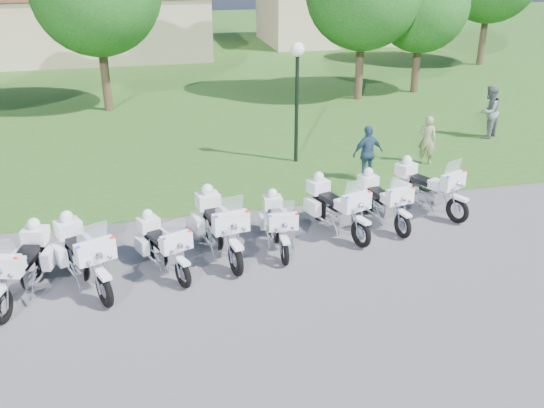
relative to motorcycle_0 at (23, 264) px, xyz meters
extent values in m
plane|color=#535358|center=(6.27, 0.01, -0.69)|extent=(100.00, 100.00, 0.00)
cube|color=#34581C|center=(6.27, 27.01, -0.69)|extent=(100.00, 48.00, 0.01)
torus|color=black|center=(-0.28, -0.99, -0.35)|extent=(0.32, 0.71, 0.69)
torus|color=black|center=(0.20, 0.71, -0.35)|extent=(0.32, 0.71, 0.69)
cube|color=white|center=(-0.21, -0.76, 0.40)|extent=(0.79, 0.44, 0.41)
sphere|color=red|center=(0.09, -0.91, 0.59)|extent=(0.09, 0.09, 0.09)
cube|color=silver|center=(-0.03, -0.12, -0.22)|extent=(0.50, 0.65, 0.35)
cube|color=white|center=(-0.10, -0.36, 0.14)|extent=(0.46, 0.61, 0.23)
cube|color=black|center=(0.05, 0.18, 0.12)|extent=(0.51, 0.71, 0.12)
cube|color=white|center=(0.46, 0.48, -0.17)|extent=(0.32, 0.57, 0.37)
cube|color=white|center=(-0.14, 0.64, -0.17)|extent=(0.32, 0.57, 0.37)
cube|color=white|center=(0.21, 0.74, 0.26)|extent=(0.59, 0.53, 0.33)
sphere|color=white|center=(0.21, 0.74, 0.53)|extent=(0.27, 0.27, 0.27)
torus|color=black|center=(1.60, -0.86, -0.34)|extent=(0.41, 0.72, 0.72)
torus|color=black|center=(0.89, 0.82, -0.34)|extent=(0.41, 0.72, 0.72)
cube|color=white|center=(1.61, -0.88, 0.04)|extent=(0.36, 0.51, 0.08)
cube|color=white|center=(1.51, -0.63, 0.44)|extent=(0.81, 0.54, 0.43)
cube|color=silver|center=(1.48, -0.57, 0.81)|extent=(0.60, 0.36, 0.40)
sphere|color=red|center=(1.85, -0.55, 0.64)|extent=(0.10, 0.10, 0.10)
sphere|color=#1426E5|center=(1.22, -0.82, 0.64)|extent=(0.10, 0.10, 0.10)
cube|color=silver|center=(1.24, 0.00, -0.21)|extent=(0.57, 0.70, 0.37)
cube|color=white|center=(1.34, -0.24, 0.17)|extent=(0.54, 0.65, 0.24)
cube|color=black|center=(1.11, 0.30, 0.15)|extent=(0.60, 0.76, 0.13)
cube|color=white|center=(1.25, 0.80, -0.15)|extent=(0.40, 0.59, 0.39)
cube|color=white|center=(0.65, 0.55, -0.15)|extent=(0.40, 0.59, 0.39)
cube|color=white|center=(0.87, 0.85, 0.30)|extent=(0.64, 0.60, 0.34)
sphere|color=white|center=(0.87, 0.85, 0.58)|extent=(0.28, 0.28, 0.28)
torus|color=black|center=(3.19, -0.49, -0.39)|extent=(0.35, 0.62, 0.62)
torus|color=black|center=(2.59, 0.96, -0.39)|extent=(0.35, 0.62, 0.62)
cube|color=white|center=(3.19, -0.51, -0.06)|extent=(0.31, 0.44, 0.06)
cube|color=white|center=(3.11, -0.30, 0.28)|extent=(0.70, 0.46, 0.37)
cube|color=silver|center=(3.08, -0.25, 0.60)|extent=(0.52, 0.30, 0.35)
sphere|color=red|center=(3.40, -0.24, 0.45)|extent=(0.08, 0.08, 0.08)
sphere|color=#1426E5|center=(2.85, -0.46, 0.45)|extent=(0.08, 0.08, 0.08)
cube|color=silver|center=(2.88, 0.25, -0.28)|extent=(0.49, 0.60, 0.31)
cube|color=white|center=(2.97, 0.04, 0.05)|extent=(0.46, 0.56, 0.20)
cube|color=black|center=(2.78, 0.51, 0.03)|extent=(0.51, 0.65, 0.11)
cube|color=white|center=(2.90, 0.94, -0.23)|extent=(0.34, 0.51, 0.33)
cube|color=white|center=(2.39, 0.73, -0.23)|extent=(0.34, 0.51, 0.33)
cube|color=white|center=(2.58, 0.98, 0.16)|extent=(0.55, 0.51, 0.30)
sphere|color=white|center=(2.58, 0.98, 0.40)|extent=(0.24, 0.24, 0.24)
torus|color=black|center=(4.35, -0.24, -0.33)|extent=(0.27, 0.75, 0.74)
torus|color=black|center=(4.03, 1.60, -0.33)|extent=(0.27, 0.75, 0.74)
cube|color=white|center=(4.36, -0.26, 0.06)|extent=(0.28, 0.51, 0.08)
cube|color=white|center=(4.31, 0.01, 0.46)|extent=(0.82, 0.40, 0.44)
cube|color=silver|center=(4.30, 0.07, 0.85)|extent=(0.63, 0.24, 0.41)
sphere|color=red|center=(4.67, 0.01, 0.67)|extent=(0.10, 0.10, 0.10)
sphere|color=#1426E5|center=(3.98, -0.12, 0.67)|extent=(0.10, 0.10, 0.10)
cube|color=silver|center=(4.19, 0.70, -0.20)|extent=(0.48, 0.67, 0.37)
cube|color=white|center=(4.23, 0.44, 0.19)|extent=(0.45, 0.62, 0.24)
cube|color=black|center=(4.13, 1.02, 0.16)|extent=(0.49, 0.74, 0.13)
cube|color=white|center=(4.38, 1.49, -0.14)|extent=(0.29, 0.60, 0.40)
cube|color=white|center=(3.73, 1.38, -0.14)|extent=(0.29, 0.60, 0.40)
cube|color=white|center=(4.02, 1.63, 0.32)|extent=(0.60, 0.52, 0.35)
sphere|color=white|center=(4.02, 1.63, 0.60)|extent=(0.29, 0.29, 0.29)
torus|color=black|center=(5.50, -0.04, -0.39)|extent=(0.15, 0.62, 0.61)
torus|color=black|center=(5.59, 1.52, -0.39)|extent=(0.15, 0.62, 0.61)
cube|color=white|center=(5.50, -0.06, -0.07)|extent=(0.19, 0.41, 0.06)
cube|color=white|center=(5.51, 0.17, 0.27)|extent=(0.67, 0.26, 0.37)
cube|color=silver|center=(5.51, 0.23, 0.59)|extent=(0.52, 0.14, 0.35)
sphere|color=red|center=(5.80, 0.10, 0.45)|extent=(0.08, 0.08, 0.08)
sphere|color=#1426E5|center=(5.21, 0.13, 0.45)|extent=(0.08, 0.08, 0.08)
cube|color=silver|center=(5.54, 0.76, -0.28)|extent=(0.34, 0.53, 0.31)
cube|color=white|center=(5.53, 0.54, 0.04)|extent=(0.32, 0.49, 0.20)
cube|color=black|center=(5.56, 1.03, 0.02)|extent=(0.34, 0.59, 0.11)
cube|color=white|center=(5.85, 1.37, -0.23)|extent=(0.19, 0.49, 0.33)
cube|color=white|center=(5.30, 1.40, -0.23)|extent=(0.19, 0.49, 0.33)
cube|color=white|center=(5.59, 1.55, 0.15)|extent=(0.46, 0.39, 0.29)
sphere|color=white|center=(5.59, 1.55, 0.39)|extent=(0.24, 0.24, 0.24)
torus|color=black|center=(7.47, 0.38, -0.35)|extent=(0.34, 0.69, 0.68)
torus|color=black|center=(6.92, 2.03, -0.35)|extent=(0.34, 0.69, 0.68)
cube|color=white|center=(7.48, 0.36, 0.00)|extent=(0.32, 0.48, 0.07)
cube|color=white|center=(7.40, 0.61, 0.38)|extent=(0.78, 0.46, 0.41)
cube|color=silver|center=(7.38, 0.66, 0.74)|extent=(0.58, 0.30, 0.38)
sphere|color=red|center=(7.72, 0.65, 0.58)|extent=(0.09, 0.09, 0.09)
sphere|color=#1426E5|center=(7.10, 0.44, 0.58)|extent=(0.09, 0.09, 0.09)
cube|color=silver|center=(7.19, 1.23, -0.23)|extent=(0.51, 0.65, 0.35)
cube|color=white|center=(7.27, 0.99, 0.13)|extent=(0.48, 0.61, 0.22)
cube|color=black|center=(7.09, 1.52, 0.11)|extent=(0.53, 0.71, 0.12)
cube|color=white|center=(7.26, 1.98, -0.18)|extent=(0.34, 0.56, 0.37)
cube|color=white|center=(6.68, 1.79, -0.18)|extent=(0.34, 0.56, 0.37)
cube|color=white|center=(6.91, 2.06, 0.25)|extent=(0.59, 0.54, 0.33)
sphere|color=white|center=(6.91, 2.06, 0.51)|extent=(0.27, 0.27, 0.27)
torus|color=black|center=(8.64, 0.62, -0.37)|extent=(0.24, 0.66, 0.64)
torus|color=black|center=(8.34, 2.22, -0.37)|extent=(0.24, 0.66, 0.64)
cube|color=white|center=(8.64, 0.60, -0.04)|extent=(0.25, 0.45, 0.07)
cube|color=white|center=(8.60, 0.83, 0.32)|extent=(0.72, 0.35, 0.38)
cube|color=silver|center=(8.59, 0.89, 0.65)|extent=(0.55, 0.21, 0.36)
sphere|color=red|center=(8.91, 0.83, 0.50)|extent=(0.09, 0.09, 0.09)
sphere|color=#1426E5|center=(8.31, 0.72, 0.50)|extent=(0.09, 0.09, 0.09)
cube|color=silver|center=(8.49, 1.44, -0.26)|extent=(0.42, 0.59, 0.33)
cube|color=white|center=(8.53, 1.21, 0.08)|extent=(0.39, 0.55, 0.21)
cube|color=black|center=(8.44, 1.72, 0.06)|extent=(0.43, 0.64, 0.12)
cube|color=white|center=(8.65, 2.13, -0.21)|extent=(0.26, 0.52, 0.35)
cube|color=white|center=(8.09, 2.03, -0.21)|extent=(0.26, 0.52, 0.35)
cube|color=white|center=(8.34, 2.25, 0.19)|extent=(0.52, 0.46, 0.31)
sphere|color=white|center=(8.34, 2.25, 0.44)|extent=(0.25, 0.25, 0.25)
torus|color=black|center=(10.36, 1.08, -0.35)|extent=(0.41, 0.68, 0.69)
torus|color=black|center=(9.63, 2.67, -0.35)|extent=(0.41, 0.68, 0.69)
cube|color=white|center=(10.37, 1.06, 0.01)|extent=(0.36, 0.49, 0.07)
cube|color=white|center=(10.26, 1.30, 0.39)|extent=(0.78, 0.53, 0.41)
cube|color=silver|center=(10.23, 1.35, 0.75)|extent=(0.57, 0.35, 0.39)
sphere|color=red|center=(10.58, 1.38, 0.58)|extent=(0.09, 0.09, 0.09)
sphere|color=#1426E5|center=(9.99, 1.10, 0.58)|extent=(0.09, 0.09, 0.09)
cube|color=silver|center=(9.99, 1.89, -0.23)|extent=(0.56, 0.67, 0.35)
cube|color=white|center=(10.09, 1.67, 0.13)|extent=(0.52, 0.62, 0.23)
cube|color=black|center=(9.86, 2.17, 0.11)|extent=(0.58, 0.72, 0.12)
cube|color=white|center=(9.98, 2.66, -0.18)|extent=(0.39, 0.56, 0.37)
cube|color=white|center=(9.42, 2.40, -0.18)|extent=(0.39, 0.56, 0.37)
cube|color=white|center=(9.62, 2.70, 0.25)|extent=(0.62, 0.58, 0.33)
sphere|color=white|center=(9.62, 2.70, 0.52)|extent=(0.27, 0.27, 0.27)
cylinder|color=black|center=(7.53, 6.52, 1.05)|extent=(0.12, 0.12, 3.48)
sphere|color=white|center=(7.53, 6.52, 2.94)|extent=(0.44, 0.44, 0.44)
cylinder|color=#38281C|center=(1.44, 14.53, 1.09)|extent=(0.36, 0.36, 3.56)
cylinder|color=#38281C|center=(12.45, 13.94, 1.01)|extent=(0.36, 0.36, 3.41)
cylinder|color=#38281C|center=(15.54, 14.61, 0.76)|extent=(0.36, 0.36, 2.91)
sphere|color=#154D17|center=(15.54, 14.61, 3.27)|extent=(4.23, 4.23, 4.23)
cylinder|color=#38281C|center=(22.11, 19.94, 1.12)|extent=(0.36, 0.36, 3.62)
cube|color=#BFAE8A|center=(0.27, 28.01, 1.11)|extent=(14.00, 8.00, 3.60)
cube|color=#BFAE8A|center=(17.27, 30.01, 1.11)|extent=(11.00, 7.00, 3.60)
imported|color=#929464|center=(11.61, 5.41, 0.10)|extent=(0.68, 0.66, 1.57)
imported|color=slate|center=(15.01, 7.44, 0.27)|extent=(1.18, 1.12, 1.93)
imported|color=#2D4C6C|center=(9.18, 4.42, 0.16)|extent=(1.05, 0.57, 1.70)
camera|label=1|loc=(2.52, -11.63, 6.10)|focal=40.00mm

